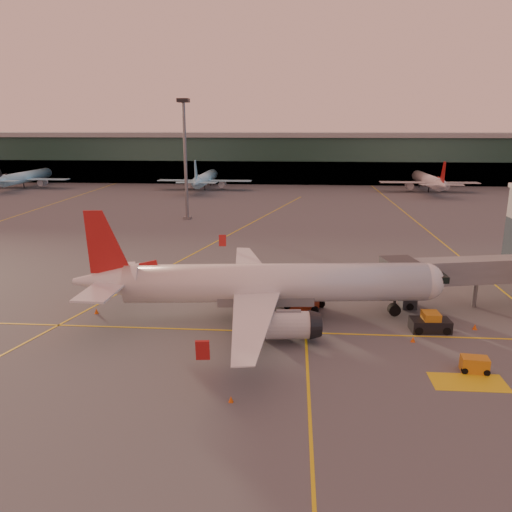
# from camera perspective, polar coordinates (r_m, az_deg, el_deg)

# --- Properties ---
(ground) EXTENTS (600.00, 600.00, 0.00)m
(ground) POSITION_cam_1_polar(r_m,az_deg,el_deg) (46.54, -0.46, -11.03)
(ground) COLOR #4C4F54
(ground) RESTS_ON ground
(taxi_markings) EXTENTS (100.12, 173.00, 0.01)m
(taxi_markings) POSITION_cam_1_polar(r_m,az_deg,el_deg) (89.25, -2.74, 1.64)
(taxi_markings) COLOR yellow
(taxi_markings) RESTS_ON ground
(terminal) EXTENTS (400.00, 20.00, 17.60)m
(terminal) POSITION_cam_1_polar(r_m,az_deg,el_deg) (183.93, 3.33, 11.17)
(terminal) COLOR #19382D
(terminal) RESTS_ON ground
(mast_west_near) EXTENTS (2.40, 2.40, 25.60)m
(mast_west_near) POSITION_cam_1_polar(r_m,az_deg,el_deg) (110.43, -8.12, 11.83)
(mast_west_near) COLOR slate
(mast_west_near) RESTS_ON ground
(distant_aircraft_row) EXTENTS (350.00, 34.00, 13.00)m
(distant_aircraft_row) POSITION_cam_1_polar(r_m,az_deg,el_deg) (161.19, 6.99, 7.45)
(distant_aircraft_row) COLOR #98E2FF
(distant_aircraft_row) RESTS_ON ground
(main_airplane) EXTENTS (39.40, 35.58, 11.89)m
(main_airplane) POSITION_cam_1_polar(r_m,az_deg,el_deg) (52.87, 0.86, -3.30)
(main_airplane) COLOR white
(main_airplane) RESTS_ON ground
(jet_bridge) EXTENTS (22.88, 7.70, 5.88)m
(jet_bridge) POSITION_cam_1_polar(r_m,az_deg,el_deg) (62.45, 25.00, -1.69)
(jet_bridge) COLOR slate
(jet_bridge) RESTS_ON ground
(catering_truck) EXTENTS (5.81, 4.12, 4.14)m
(catering_truck) POSITION_cam_1_polar(r_m,az_deg,el_deg) (56.70, 5.40, -3.70)
(catering_truck) COLOR #BD381B
(catering_truck) RESTS_ON ground
(gpu_cart) EXTENTS (2.36, 1.55, 1.32)m
(gpu_cart) POSITION_cam_1_polar(r_m,az_deg,el_deg) (46.87, 23.70, -11.31)
(gpu_cart) COLOR #BF7917
(gpu_cart) RESTS_ON ground
(pushback_tug) EXTENTS (3.99, 2.30, 2.01)m
(pushback_tug) POSITION_cam_1_polar(r_m,az_deg,el_deg) (53.78, 19.30, -7.30)
(pushback_tug) COLOR black
(pushback_tug) RESTS_ON ground
(cone_nose) EXTENTS (0.46, 0.46, 0.58)m
(cone_nose) POSITION_cam_1_polar(r_m,az_deg,el_deg) (56.06, 23.74, -7.42)
(cone_nose) COLOR #E2560B
(cone_nose) RESTS_ON ground
(cone_tail) EXTENTS (0.47, 0.47, 0.60)m
(cone_tail) POSITION_cam_1_polar(r_m,az_deg,el_deg) (58.28, -17.78, -6.01)
(cone_tail) COLOR #E2560B
(cone_tail) RESTS_ON ground
(cone_wing_right) EXTENTS (0.38, 0.38, 0.48)m
(cone_wing_right) POSITION_cam_1_polar(r_m,az_deg,el_deg) (39.13, -2.88, -16.03)
(cone_wing_right) COLOR #E2560B
(cone_wing_right) RESTS_ON ground
(cone_wing_left) EXTENTS (0.43, 0.43, 0.55)m
(cone_wing_left) POSITION_cam_1_polar(r_m,az_deg,el_deg) (70.16, 0.16, -1.78)
(cone_wing_left) COLOR #E2560B
(cone_wing_left) RESTS_ON ground
(cone_fwd) EXTENTS (0.43, 0.43, 0.54)m
(cone_fwd) POSITION_cam_1_polar(r_m,az_deg,el_deg) (50.95, 17.51, -9.06)
(cone_fwd) COLOR #E2560B
(cone_fwd) RESTS_ON ground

